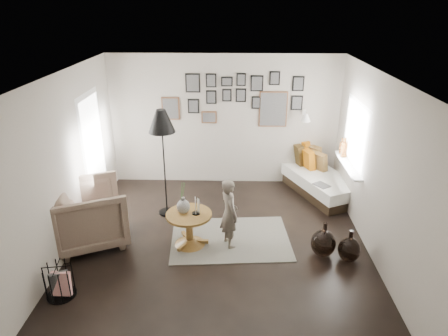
{
  "coord_description": "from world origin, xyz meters",
  "views": [
    {
      "loc": [
        0.22,
        -5.21,
        3.54
      ],
      "look_at": [
        0.05,
        0.5,
        1.1
      ],
      "focal_mm": 32.0,
      "sensor_mm": 36.0,
      "label": 1
    }
  ],
  "objects_px": {
    "floor_lamp": "(162,125)",
    "daybed": "(317,177)",
    "pedestal_table": "(189,230)",
    "demijohn_small": "(349,250)",
    "armchair": "(90,214)",
    "child": "(229,213)",
    "vase": "(183,204)",
    "demijohn_large": "(323,243)",
    "magazine_basket": "(59,281)"
  },
  "relations": [
    {
      "from": "daybed",
      "to": "floor_lamp",
      "type": "height_order",
      "value": "floor_lamp"
    },
    {
      "from": "floor_lamp",
      "to": "demijohn_small",
      "type": "relative_size",
      "value": 3.77
    },
    {
      "from": "demijohn_large",
      "to": "demijohn_small",
      "type": "xyz_separation_m",
      "value": [
        0.35,
        -0.12,
        -0.02
      ]
    },
    {
      "from": "pedestal_table",
      "to": "vase",
      "type": "relative_size",
      "value": 1.4
    },
    {
      "from": "vase",
      "to": "pedestal_table",
      "type": "bearing_deg",
      "value": -14.04
    },
    {
      "from": "armchair",
      "to": "demijohn_small",
      "type": "distance_m",
      "value": 3.92
    },
    {
      "from": "magazine_basket",
      "to": "demijohn_large",
      "type": "xyz_separation_m",
      "value": [
        3.53,
        0.98,
        -0.0
      ]
    },
    {
      "from": "vase",
      "to": "armchair",
      "type": "bearing_deg",
      "value": 178.78
    },
    {
      "from": "demijohn_small",
      "to": "vase",
      "type": "bearing_deg",
      "value": 171.46
    },
    {
      "from": "daybed",
      "to": "floor_lamp",
      "type": "xyz_separation_m",
      "value": [
        -2.83,
        -0.99,
        1.35
      ]
    },
    {
      "from": "magazine_basket",
      "to": "demijohn_large",
      "type": "height_order",
      "value": "demijohn_large"
    },
    {
      "from": "vase",
      "to": "floor_lamp",
      "type": "bearing_deg",
      "value": 114.33
    },
    {
      "from": "daybed",
      "to": "demijohn_small",
      "type": "xyz_separation_m",
      "value": [
        0.04,
        -2.31,
        -0.09
      ]
    },
    {
      "from": "daybed",
      "to": "demijohn_large",
      "type": "height_order",
      "value": "daybed"
    },
    {
      "from": "armchair",
      "to": "child",
      "type": "distance_m",
      "value": 2.14
    },
    {
      "from": "daybed",
      "to": "floor_lamp",
      "type": "distance_m",
      "value": 3.29
    },
    {
      "from": "floor_lamp",
      "to": "child",
      "type": "bearing_deg",
      "value": -40.71
    },
    {
      "from": "pedestal_table",
      "to": "child",
      "type": "height_order",
      "value": "child"
    },
    {
      "from": "pedestal_table",
      "to": "child",
      "type": "distance_m",
      "value": 0.68
    },
    {
      "from": "daybed",
      "to": "demijohn_small",
      "type": "height_order",
      "value": "daybed"
    },
    {
      "from": "magazine_basket",
      "to": "armchair",
      "type": "bearing_deg",
      "value": 90.11
    },
    {
      "from": "child",
      "to": "vase",
      "type": "bearing_deg",
      "value": 65.51
    },
    {
      "from": "daybed",
      "to": "floor_lamp",
      "type": "bearing_deg",
      "value": 174.9
    },
    {
      "from": "pedestal_table",
      "to": "demijohn_small",
      "type": "bearing_deg",
      "value": -8.35
    },
    {
      "from": "daybed",
      "to": "child",
      "type": "distance_m",
      "value": 2.61
    },
    {
      "from": "floor_lamp",
      "to": "child",
      "type": "height_order",
      "value": "floor_lamp"
    },
    {
      "from": "vase",
      "to": "magazine_basket",
      "type": "bearing_deg",
      "value": -139.92
    },
    {
      "from": "daybed",
      "to": "demijohn_small",
      "type": "bearing_deg",
      "value": -113.45
    },
    {
      "from": "daybed",
      "to": "child",
      "type": "relative_size",
      "value": 1.79
    },
    {
      "from": "magazine_basket",
      "to": "vase",
      "type": "bearing_deg",
      "value": 40.08
    },
    {
      "from": "pedestal_table",
      "to": "daybed",
      "type": "height_order",
      "value": "daybed"
    },
    {
      "from": "demijohn_large",
      "to": "child",
      "type": "xyz_separation_m",
      "value": [
        -1.39,
        0.24,
        0.34
      ]
    },
    {
      "from": "daybed",
      "to": "armchair",
      "type": "height_order",
      "value": "armchair"
    },
    {
      "from": "pedestal_table",
      "to": "floor_lamp",
      "type": "xyz_separation_m",
      "value": [
        -0.51,
        0.98,
        1.38
      ]
    },
    {
      "from": "floor_lamp",
      "to": "child",
      "type": "xyz_separation_m",
      "value": [
        1.12,
        -0.97,
        -1.08
      ]
    },
    {
      "from": "floor_lamp",
      "to": "magazine_basket",
      "type": "distance_m",
      "value": 2.79
    },
    {
      "from": "pedestal_table",
      "to": "magazine_basket",
      "type": "relative_size",
      "value": 1.57
    },
    {
      "from": "floor_lamp",
      "to": "magazine_basket",
      "type": "height_order",
      "value": "floor_lamp"
    },
    {
      "from": "vase",
      "to": "magazine_basket",
      "type": "xyz_separation_m",
      "value": [
        -1.45,
        -1.22,
        -0.48
      ]
    },
    {
      "from": "floor_lamp",
      "to": "armchair",
      "type": "bearing_deg",
      "value": -137.64
    },
    {
      "from": "floor_lamp",
      "to": "demijohn_large",
      "type": "distance_m",
      "value": 3.13
    },
    {
      "from": "armchair",
      "to": "demijohn_large",
      "type": "height_order",
      "value": "armchair"
    },
    {
      "from": "vase",
      "to": "child",
      "type": "relative_size",
      "value": 0.45
    },
    {
      "from": "pedestal_table",
      "to": "demijohn_large",
      "type": "bearing_deg",
      "value": -6.42
    },
    {
      "from": "vase",
      "to": "armchair",
      "type": "distance_m",
      "value": 1.47
    },
    {
      "from": "magazine_basket",
      "to": "child",
      "type": "bearing_deg",
      "value": 29.57
    },
    {
      "from": "vase",
      "to": "demijohn_large",
      "type": "distance_m",
      "value": 2.15
    },
    {
      "from": "vase",
      "to": "magazine_basket",
      "type": "relative_size",
      "value": 1.12
    },
    {
      "from": "floor_lamp",
      "to": "daybed",
      "type": "bearing_deg",
      "value": 19.27
    },
    {
      "from": "pedestal_table",
      "to": "demijohn_large",
      "type": "relative_size",
      "value": 1.26
    }
  ]
}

